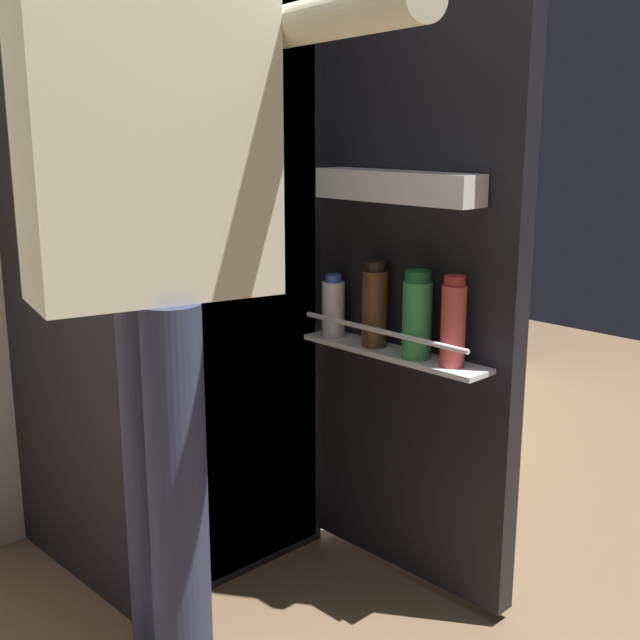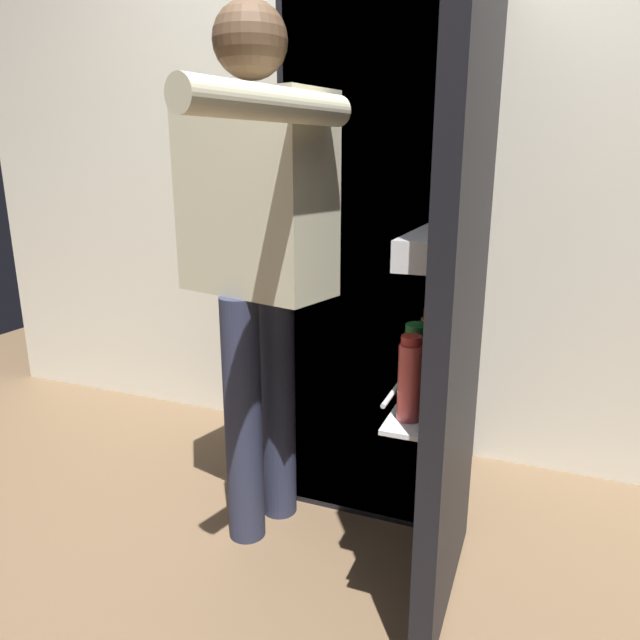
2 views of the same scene
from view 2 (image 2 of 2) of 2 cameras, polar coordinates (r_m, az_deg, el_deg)
The scene contains 4 objects.
ground_plane at distance 1.97m, azimuth 1.77°, elevation -22.50°, with size 6.15×6.15×0.00m, color brown.
kitchen_wall at distance 2.40m, azimuth 9.59°, elevation 15.48°, with size 4.40×0.10×2.44m, color silver.
refrigerator at distance 2.03m, azimuth 7.52°, elevation 6.46°, with size 0.66×1.18×1.79m.
person at distance 1.77m, azimuth -6.09°, elevation 8.16°, with size 0.57×0.83×1.63m.
Camera 2 is at (0.52, -1.46, 1.21)m, focal length 32.54 mm.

